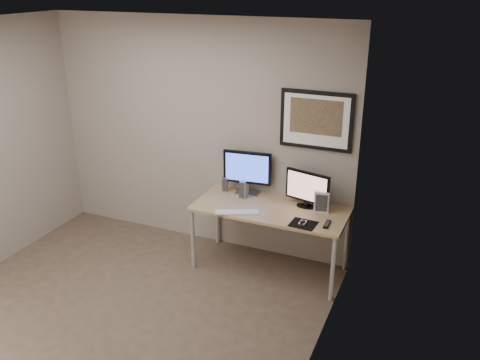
{
  "coord_description": "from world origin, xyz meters",
  "views": [
    {
      "loc": [
        2.58,
        -3.17,
        2.98
      ],
      "look_at": [
        0.76,
        1.1,
        1.1
      ],
      "focal_mm": 38.0,
      "sensor_mm": 36.0,
      "label": 1
    }
  ],
  "objects_px": {
    "speaker_left": "(225,184)",
    "speaker_right": "(243,189)",
    "desk": "(270,213)",
    "framed_art": "(316,120)",
    "monitor_large": "(247,171)",
    "fan_unit": "(322,201)",
    "monitor_tv": "(307,189)",
    "keyboard": "(237,212)"
  },
  "relations": [
    {
      "from": "desk",
      "to": "framed_art",
      "type": "xyz_separation_m",
      "value": [
        0.35,
        0.33,
        0.96
      ]
    },
    {
      "from": "desk",
      "to": "keyboard",
      "type": "relative_size",
      "value": 3.54
    },
    {
      "from": "monitor_large",
      "to": "speaker_right",
      "type": "height_order",
      "value": "monitor_large"
    },
    {
      "from": "fan_unit",
      "to": "monitor_large",
      "type": "bearing_deg",
      "value": 158.73
    },
    {
      "from": "keyboard",
      "to": "fan_unit",
      "type": "distance_m",
      "value": 0.87
    },
    {
      "from": "speaker_left",
      "to": "speaker_right",
      "type": "distance_m",
      "value": 0.27
    },
    {
      "from": "desk",
      "to": "framed_art",
      "type": "bearing_deg",
      "value": 43.46
    },
    {
      "from": "desk",
      "to": "monitor_large",
      "type": "bearing_deg",
      "value": 145.3
    },
    {
      "from": "speaker_right",
      "to": "keyboard",
      "type": "xyz_separation_m",
      "value": [
        0.09,
        -0.37,
        -0.09
      ]
    },
    {
      "from": "desk",
      "to": "fan_unit",
      "type": "distance_m",
      "value": 0.55
    },
    {
      "from": "fan_unit",
      "to": "speaker_left",
      "type": "bearing_deg",
      "value": 162.35
    },
    {
      "from": "fan_unit",
      "to": "monitor_tv",
      "type": "bearing_deg",
      "value": 154.95
    },
    {
      "from": "keyboard",
      "to": "monitor_tv",
      "type": "bearing_deg",
      "value": 9.65
    },
    {
      "from": "monitor_tv",
      "to": "keyboard",
      "type": "relative_size",
      "value": 1.09
    },
    {
      "from": "speaker_right",
      "to": "keyboard",
      "type": "height_order",
      "value": "speaker_right"
    },
    {
      "from": "monitor_large",
      "to": "speaker_right",
      "type": "distance_m",
      "value": 0.21
    },
    {
      "from": "keyboard",
      "to": "framed_art",
      "type": "bearing_deg",
      "value": 18.81
    },
    {
      "from": "desk",
      "to": "fan_unit",
      "type": "xyz_separation_m",
      "value": [
        0.51,
        0.13,
        0.18
      ]
    },
    {
      "from": "speaker_right",
      "to": "fan_unit",
      "type": "relative_size",
      "value": 0.86
    },
    {
      "from": "monitor_large",
      "to": "monitor_tv",
      "type": "distance_m",
      "value": 0.71
    },
    {
      "from": "speaker_left",
      "to": "speaker_right",
      "type": "xyz_separation_m",
      "value": [
        0.25,
        -0.09,
        0.02
      ]
    },
    {
      "from": "speaker_left",
      "to": "speaker_right",
      "type": "relative_size",
      "value": 0.84
    },
    {
      "from": "framed_art",
      "to": "speaker_left",
      "type": "xyz_separation_m",
      "value": [
        -0.97,
        -0.11,
        -0.81
      ]
    },
    {
      "from": "monitor_large",
      "to": "fan_unit",
      "type": "relative_size",
      "value": 2.33
    },
    {
      "from": "framed_art",
      "to": "monitor_tv",
      "type": "xyz_separation_m",
      "value": [
        -0.01,
        -0.17,
        -0.68
      ]
    },
    {
      "from": "monitor_tv",
      "to": "speaker_right",
      "type": "relative_size",
      "value": 2.47
    },
    {
      "from": "speaker_right",
      "to": "monitor_tv",
      "type": "bearing_deg",
      "value": 3.99
    },
    {
      "from": "framed_art",
      "to": "speaker_right",
      "type": "relative_size",
      "value": 3.77
    },
    {
      "from": "speaker_right",
      "to": "fan_unit",
      "type": "bearing_deg",
      "value": 1.09
    },
    {
      "from": "desk",
      "to": "monitor_tv",
      "type": "bearing_deg",
      "value": 25.5
    },
    {
      "from": "speaker_left",
      "to": "fan_unit",
      "type": "distance_m",
      "value": 1.13
    },
    {
      "from": "monitor_tv",
      "to": "keyboard",
      "type": "distance_m",
      "value": 0.76
    },
    {
      "from": "monitor_tv",
      "to": "desk",
      "type": "bearing_deg",
      "value": -140.52
    },
    {
      "from": "framed_art",
      "to": "monitor_large",
      "type": "bearing_deg",
      "value": -173.69
    },
    {
      "from": "framed_art",
      "to": "speaker_right",
      "type": "distance_m",
      "value": 1.08
    },
    {
      "from": "speaker_left",
      "to": "speaker_right",
      "type": "bearing_deg",
      "value": -29.83
    },
    {
      "from": "monitor_large",
      "to": "fan_unit",
      "type": "bearing_deg",
      "value": -14.5
    },
    {
      "from": "framed_art",
      "to": "fan_unit",
      "type": "bearing_deg",
      "value": -52.68
    },
    {
      "from": "desk",
      "to": "speaker_right",
      "type": "bearing_deg",
      "value": 161.17
    },
    {
      "from": "monitor_large",
      "to": "fan_unit",
      "type": "xyz_separation_m",
      "value": [
        0.87,
        -0.12,
        -0.16
      ]
    },
    {
      "from": "monitor_large",
      "to": "fan_unit",
      "type": "distance_m",
      "value": 0.89
    },
    {
      "from": "monitor_large",
      "to": "desk",
      "type": "bearing_deg",
      "value": -41.05
    }
  ]
}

